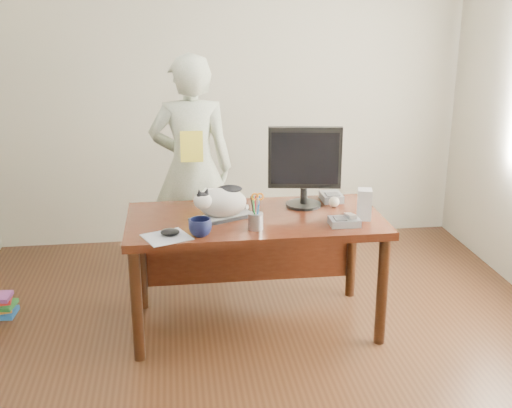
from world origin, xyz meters
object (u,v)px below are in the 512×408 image
Objects in this scene: phone at (345,221)px; desk at (253,234)px; pen_cup at (256,219)px; coffee_mug at (200,227)px; calculator at (331,197)px; mouse at (170,232)px; speaker at (364,204)px; keyboard at (222,217)px; cat at (220,201)px; monitor at (305,163)px; person at (192,168)px; baseball at (334,202)px; book_stack at (215,197)px.

desk is at bearing 150.29° from phone.
pen_cup is 1.70× the size of coffee_mug.
desk is 8.92× the size of calculator.
speaker is (1.19, 0.15, 0.07)m from mouse.
desk is 8.92× the size of phone.
pen_cup reaches higher than calculator.
phone is at bearing -94.78° from calculator.
cat reaches higher than keyboard.
speaker is at bearing -31.67° from keyboard.
desk is 3.76× the size of keyboard.
monitor is (0.55, 0.17, 0.29)m from keyboard.
keyboard is 0.25× the size of person.
monitor reaches higher than desk.
monitor is at bearing 153.06° from speaker.
calculator is (-0.11, 0.40, -0.07)m from speaker.
desk is at bearing 0.51° from cat.
keyboard is 0.80× the size of monitor.
monitor reaches higher than baseball.
phone reaches higher than keyboard.
phone is (0.54, -0.00, -0.04)m from pen_cup.
keyboard is at bearing 62.02° from coffee_mug.
book_stack is at bearing 67.38° from cat.
cat is at bearing 165.18° from phone.
person is at bearing 126.37° from book_stack.
book_stack is 1.39× the size of calculator.
book_stack reaches higher than calculator.
person is at bearing 58.73° from mouse.
mouse is at bearing -153.66° from calculator.
pen_cup is at bearing -17.01° from mouse.
book_stack is at bearing 78.61° from coffee_mug.
phone reaches higher than baseball.
book_stack is at bearing 41.07° from mouse.
mouse is 0.52× the size of book_stack.
desk is at bearing 0.07° from keyboard.
phone is 1.42m from person.
mouse is 0.73× the size of calculator.
calculator is at bearing -3.79° from cat.
monitor is 2.97× the size of calculator.
cat is 0.41m from mouse.
monitor is 0.50m from phone.
keyboard is 0.88m from speaker.
book_stack is (-0.02, 0.36, 0.02)m from keyboard.
keyboard is 2.38× the size of calculator.
phone is at bearing -132.08° from speaker.
person is at bearing 106.79° from pen_cup.
phone is at bearing -14.81° from book_stack.
desk is 0.36m from cat.
pen_cup is at bearing -157.79° from speaker.
mouse is 0.18m from coffee_mug.
pen_cup reaches higher than book_stack.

